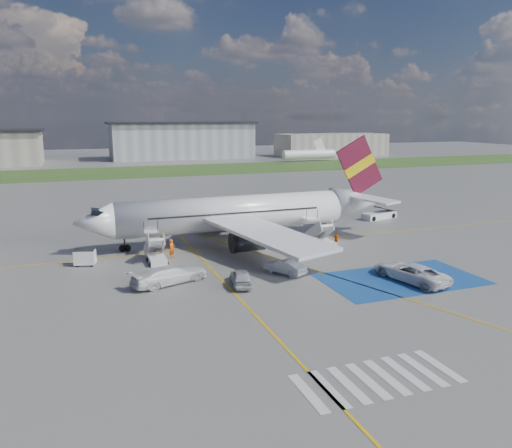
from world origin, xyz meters
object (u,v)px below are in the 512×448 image
at_px(airliner, 244,212).
at_px(van_white_a, 411,269).
at_px(van_white_b, 170,272).
at_px(gpu_cart, 85,258).
at_px(car_silver_a, 241,277).
at_px(car_silver_b, 285,267).
at_px(belt_loader, 379,215).

xyz_separation_m(airliner, van_white_a, (8.99, -18.60, -2.35)).
distance_m(airliner, van_white_b, 16.42).
xyz_separation_m(gpu_cart, car_silver_a, (12.30, -10.79, -0.02)).
xyz_separation_m(car_silver_b, van_white_a, (9.51, -5.66, 0.38)).
bearing_deg(car_silver_a, belt_loader, -131.53).
height_order(airliner, van_white_b, airliner).
relative_size(airliner, car_silver_b, 9.09).
height_order(car_silver_b, van_white_a, van_white_a).
xyz_separation_m(car_silver_a, van_white_a, (14.33, -3.96, 0.34)).
distance_m(airliner, car_silver_a, 15.81).
xyz_separation_m(gpu_cart, van_white_b, (6.71, -8.17, 0.30)).
relative_size(belt_loader, van_white_b, 1.15).
xyz_separation_m(airliner, gpu_cart, (-17.65, -3.84, -2.67)).
distance_m(belt_loader, car_silver_b, 29.47).
relative_size(airliner, van_white_b, 7.02).
xyz_separation_m(car_silver_a, car_silver_b, (4.83, 1.70, -0.04)).
bearing_deg(belt_loader, van_white_b, -166.03).
height_order(gpu_cart, belt_loader, belt_loader).
height_order(car_silver_a, van_white_a, van_white_a).
distance_m(airliner, belt_loader, 23.15).
distance_m(airliner, gpu_cart, 18.26).
distance_m(gpu_cart, car_silver_a, 16.36).
relative_size(gpu_cart, car_silver_a, 0.52).
bearing_deg(van_white_b, car_silver_a, -134.16).
distance_m(belt_loader, van_white_a, 27.78).
height_order(belt_loader, van_white_b, van_white_b).
xyz_separation_m(car_silver_a, van_white_b, (-5.59, 2.62, 0.33)).
bearing_deg(van_white_a, gpu_cart, -40.32).
distance_m(car_silver_a, van_white_b, 6.18).
relative_size(belt_loader, van_white_a, 1.08).
relative_size(gpu_cart, van_white_a, 0.39).
distance_m(car_silver_a, car_silver_b, 5.12).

